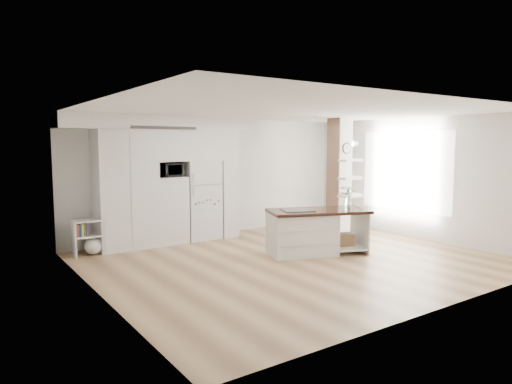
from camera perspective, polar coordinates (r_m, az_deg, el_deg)
floor at (r=8.47m, az=4.82°, el=-8.46°), size 7.00×6.00×0.01m
room at (r=8.21m, az=4.94°, el=4.19°), size 7.04×6.04×2.72m
cabinet_wall at (r=9.78m, az=-11.82°, el=2.32°), size 4.00×0.71×2.70m
refrigerator at (r=10.24m, az=-7.00°, el=-0.98°), size 0.78×0.69×1.75m
column at (r=10.67m, az=10.94°, el=1.81°), size 0.69×0.90×2.70m
window at (r=10.95m, az=18.12°, el=2.50°), size 0.00×2.40×2.40m
pendant_light at (r=9.48m, az=12.38°, el=5.91°), size 0.12×0.12×0.10m
kitchen_island at (r=8.87m, az=6.46°, el=-4.84°), size 2.09×1.51×1.42m
bookshelf at (r=9.29m, az=-20.00°, el=-5.61°), size 0.58×0.33×0.68m
floor_plant_a at (r=11.59m, az=11.27°, el=-3.46°), size 0.32×0.29×0.46m
floor_plant_b at (r=11.95m, az=9.49°, el=-3.09°), size 0.34×0.34×0.48m
microwave at (r=9.80m, az=-10.79°, el=2.73°), size 0.54×0.37×0.30m
shelf_plant at (r=10.96m, az=11.25°, el=2.82°), size 0.27×0.23×0.30m
decor_bowl at (r=10.49m, az=11.50°, el=-0.20°), size 0.22×0.22×0.05m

